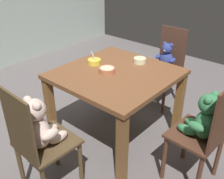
{
  "coord_description": "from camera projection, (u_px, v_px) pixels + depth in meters",
  "views": [
    {
      "loc": [
        -1.7,
        -1.42,
        1.75
      ],
      "look_at": [
        0.0,
        0.05,
        0.52
      ],
      "focal_mm": 41.98,
      "sensor_mm": 36.0,
      "label": 1
    }
  ],
  "objects": [
    {
      "name": "teddy_chair_near_right",
      "position": [
        166.0,
        62.0,
        3.13
      ],
      "size": [
        0.41,
        0.38,
        0.93
      ],
      "rotation": [
        0.0,
        0.0,
        3.12
      ],
      "color": "#4C2F23",
      "rests_on": "ground_plane"
    },
    {
      "name": "teddy_chair_near_left",
      "position": [
        39.0,
        132.0,
        1.87
      ],
      "size": [
        0.41,
        0.4,
        0.95
      ],
      "rotation": [
        0.0,
        0.0,
        -0.03
      ],
      "color": "#4F3C25",
      "rests_on": "ground_plane"
    },
    {
      "name": "porridge_bowl_cream_near_right",
      "position": [
        140.0,
        60.0,
        2.62
      ],
      "size": [
        0.12,
        0.12,
        0.05
      ],
      "color": "beige",
      "rests_on": "dining_table"
    },
    {
      "name": "porridge_bowl_terracotta_center",
      "position": [
        107.0,
        70.0,
        2.42
      ],
      "size": [
        0.15,
        0.15,
        0.05
      ],
      "color": "#B86D48",
      "rests_on": "dining_table"
    },
    {
      "name": "dining_table",
      "position": [
        116.0,
        83.0,
        2.49
      ],
      "size": [
        1.02,
        1.01,
        0.72
      ],
      "color": "brown",
      "rests_on": "ground_plane"
    },
    {
      "name": "ground_plane",
      "position": [
        116.0,
        135.0,
        2.79
      ],
      "size": [
        5.2,
        5.2,
        0.04
      ],
      "color": "#665F5F"
    },
    {
      "name": "porridge_bowl_yellow_far_center",
      "position": [
        94.0,
        61.0,
        2.59
      ],
      "size": [
        0.13,
        0.14,
        0.11
      ],
      "color": "yellow",
      "rests_on": "dining_table"
    },
    {
      "name": "teddy_chair_near_front",
      "position": [
        204.0,
        124.0,
        1.97
      ],
      "size": [
        0.42,
        0.39,
        0.95
      ],
      "rotation": [
        0.0,
        0.0,
        1.52
      ],
      "color": "#4D2D1F",
      "rests_on": "ground_plane"
    }
  ]
}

